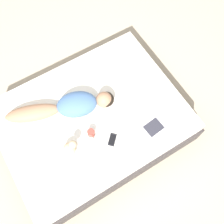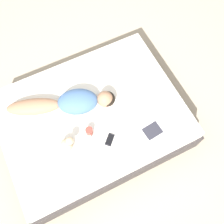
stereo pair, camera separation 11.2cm
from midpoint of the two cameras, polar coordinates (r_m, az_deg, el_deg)
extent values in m
plane|color=#B7A88E|center=(3.70, -3.15, -3.44)|extent=(12.00, 12.00, 0.00)
cube|color=#383333|center=(3.54, -3.29, -2.47)|extent=(1.74, 2.29, 0.35)
cube|color=silver|center=(3.30, -3.52, -0.90)|extent=(1.68, 2.23, 0.16)
ellipsoid|color=#A37556|center=(3.31, -15.77, 1.09)|extent=(0.43, 0.69, 0.15)
ellipsoid|color=#476B9E|center=(3.20, -6.47, 2.24)|extent=(0.49, 0.58, 0.21)
ellipsoid|color=black|center=(3.19, -0.04, 2.86)|extent=(0.26, 0.25, 0.11)
sphere|color=#A37556|center=(3.20, -0.48, 2.77)|extent=(0.20, 0.20, 0.20)
cube|color=white|center=(3.25, 7.15, -0.44)|extent=(0.29, 0.32, 0.01)
cube|color=white|center=(3.19, 9.78, -4.08)|extent=(0.29, 0.32, 0.01)
cube|color=#2D2D38|center=(3.18, 9.80, -4.05)|extent=(0.19, 0.22, 0.00)
cylinder|color=#993D33|center=(3.10, -3.95, -4.18)|extent=(0.09, 0.09, 0.09)
cylinder|color=black|center=(3.07, -4.00, -3.95)|extent=(0.07, 0.07, 0.01)
torus|color=#993D33|center=(3.09, -3.58, -4.95)|extent=(0.06, 0.01, 0.06)
cube|color=black|center=(3.11, 0.54, -6.07)|extent=(0.16, 0.16, 0.01)
cube|color=black|center=(3.10, 0.54, -6.04)|extent=(0.13, 0.13, 0.00)
ellipsoid|color=#D1B289|center=(3.06, -8.86, -7.23)|extent=(0.16, 0.14, 0.13)
sphere|color=#D1B289|center=(2.97, -8.15, -6.29)|extent=(0.09, 0.09, 0.09)
camera|label=1|loc=(0.06, -88.99, 2.32)|focal=42.00mm
camera|label=2|loc=(0.06, 91.01, -2.32)|focal=42.00mm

